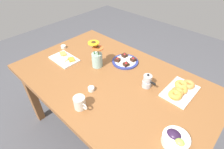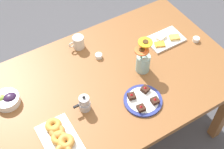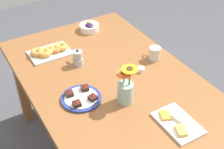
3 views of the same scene
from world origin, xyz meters
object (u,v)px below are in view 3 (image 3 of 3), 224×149
dessert_plate (81,98)px  moka_pot (78,58)px  flower_vase (125,90)px  croissant_platter (50,51)px  coffee_mug (154,53)px  jam_cup_honey (141,69)px  cheese_platter (177,123)px  dining_table (112,90)px  grape_bowl (89,27)px

dessert_plate → moka_pot: 0.35m
flower_vase → dessert_plate: bearing=56.2°
croissant_platter → flower_vase: bearing=-164.4°
croissant_platter → moka_pot: bearing=-151.7°
coffee_mug → dessert_plate: coffee_mug is taller
jam_cup_honey → dessert_plate: 0.45m
coffee_mug → dessert_plate: size_ratio=0.48×
cheese_platter → dessert_plate: 0.56m
flower_vase → dining_table: bearing=-9.9°
croissant_platter → jam_cup_honey: (-0.49, -0.43, -0.01)m
cheese_platter → croissant_platter: croissant_platter is taller
croissant_platter → jam_cup_honey: 0.65m
grape_bowl → flower_vase: size_ratio=0.63×
dining_table → jam_cup_honey: bearing=-95.2°
croissant_platter → flower_vase: (-0.68, -0.19, 0.06)m
grape_bowl → croissant_platter: (-0.16, 0.39, -0.01)m
croissant_platter → flower_vase: size_ratio=1.21×
dessert_plate → flower_vase: flower_vase is taller
dining_table → dessert_plate: size_ratio=6.82×
grape_bowl → jam_cup_honey: size_ratio=3.13×
flower_vase → moka_pot: size_ratio=1.99×
cheese_platter → jam_cup_honey: size_ratio=5.42×
grape_bowl → croissant_platter: 0.42m
cheese_platter → grape_bowl: bearing=-3.2°
grape_bowl → croissant_platter: grape_bowl is taller
dining_table → moka_pot: moka_pot is taller
dining_table → grape_bowl: 0.66m
coffee_mug → cheese_platter: bearing=154.8°
cheese_platter → flower_vase: (0.29, 0.14, 0.07)m
coffee_mug → jam_cup_honey: 0.18m
coffee_mug → moka_pot: size_ratio=0.95×
dining_table → moka_pot: size_ratio=13.45×
flower_vase → moka_pot: (0.46, 0.07, -0.03)m
cheese_platter → moka_pot: 0.79m
cheese_platter → dessert_plate: size_ratio=1.11×
cheese_platter → flower_vase: bearing=25.3°
grape_bowl → flower_vase: flower_vase is taller
flower_vase → moka_pot: bearing=9.0°
croissant_platter → grape_bowl: bearing=-67.8°
dining_table → jam_cup_honey: 0.23m
grape_bowl → flower_vase: 0.86m
dining_table → dessert_plate: dessert_plate is taller
dining_table → flower_vase: flower_vase is taller
dining_table → flower_vase: 0.27m
flower_vase → grape_bowl: bearing=-13.6°
moka_pot → dessert_plate: bearing=157.0°
coffee_mug → jam_cup_honey: (-0.07, 0.16, -0.03)m
dining_table → cheese_platter: 0.52m
dining_table → grape_bowl: size_ratio=10.66×
croissant_platter → moka_pot: 0.25m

